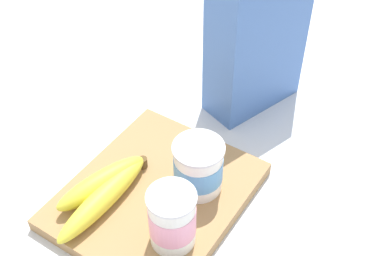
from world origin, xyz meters
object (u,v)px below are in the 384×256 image
at_px(cutting_board, 156,195).
at_px(cereal_box, 256,42).
at_px(yogurt_cup_back, 172,219).
at_px(banana_bunch, 103,190).
at_px(yogurt_cup_front, 198,167).

relative_size(cutting_board, cereal_box, 1.13).
bearing_deg(cereal_box, cutting_board, -163.05).
bearing_deg(yogurt_cup_back, cutting_board, -128.64).
bearing_deg(banana_bunch, yogurt_cup_front, 132.55).
bearing_deg(cutting_board, banana_bunch, -47.08).
bearing_deg(yogurt_cup_back, yogurt_cup_front, -167.51).
xyz_separation_m(cereal_box, banana_bunch, (0.34, -0.07, -0.09)).
relative_size(cutting_board, yogurt_cup_front, 3.43).
height_order(cutting_board, cereal_box, cereal_box).
relative_size(yogurt_cup_front, yogurt_cup_back, 0.90).
xyz_separation_m(yogurt_cup_front, banana_bunch, (0.10, -0.10, -0.02)).
height_order(cereal_box, yogurt_cup_front, cereal_box).
distance_m(yogurt_cup_front, banana_bunch, 0.14).
bearing_deg(cereal_box, banana_bunch, -172.11).
bearing_deg(cereal_box, yogurt_cup_front, -152.22).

